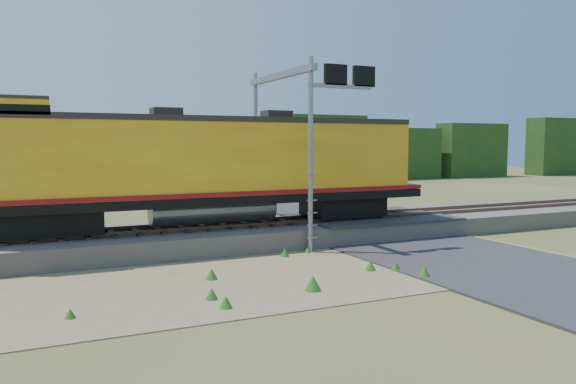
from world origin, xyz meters
TOP-DOWN VIEW (x-y plane):
  - ground at (0.00, 0.00)m, footprint 140.00×140.00m
  - ballast at (0.00, 6.00)m, footprint 70.00×5.00m
  - rails at (0.00, 6.00)m, footprint 70.00×1.54m
  - dirt_shoulder at (-2.00, 0.50)m, footprint 26.00×8.00m
  - road at (7.00, 0.74)m, footprint 7.00×66.00m
  - tree_line_north at (0.00, 38.00)m, footprint 130.00×3.00m
  - weed_clumps at (-3.50, 0.10)m, footprint 15.00×6.20m
  - locomotive at (-0.74, 6.00)m, footprint 18.67×2.85m
  - signal_gantry at (2.89, 5.32)m, footprint 2.96×6.20m

SIDE VIEW (x-z plane):
  - ground at x=0.00m, z-range 0.00..0.00m
  - weed_clumps at x=-3.50m, z-range -0.28..0.28m
  - dirt_shoulder at x=-2.00m, z-range 0.00..0.03m
  - road at x=7.00m, z-range -0.34..0.52m
  - ballast at x=0.00m, z-range 0.00..0.80m
  - rails at x=0.00m, z-range 0.80..0.96m
  - tree_line_north at x=0.00m, z-range -0.18..6.32m
  - locomotive at x=-0.74m, z-range 0.93..5.75m
  - signal_gantry at x=2.89m, z-range 1.84..9.31m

